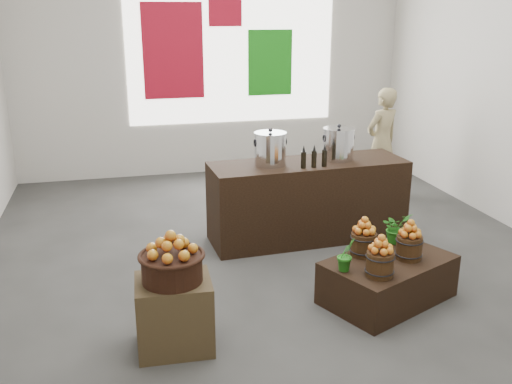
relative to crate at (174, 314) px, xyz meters
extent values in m
plane|color=#3C3C39|center=(1.18, 1.41, -0.28)|extent=(7.00, 7.00, 0.00)
cube|color=#B8B3AA|center=(1.18, 4.91, 1.72)|extent=(6.00, 0.04, 4.00)
cube|color=white|center=(1.48, 4.89, 1.72)|extent=(3.20, 0.02, 2.40)
cube|color=maroon|center=(0.58, 4.88, 1.62)|extent=(0.90, 0.04, 1.40)
cube|color=#167912|center=(2.08, 4.88, 1.42)|extent=(0.70, 0.04, 1.00)
cube|color=maroon|center=(1.38, 4.88, 2.22)|extent=(0.50, 0.04, 0.50)
cube|color=#4A3B22|center=(0.00, 0.00, 0.00)|extent=(0.58, 0.48, 0.56)
cylinder|color=black|center=(0.00, 0.00, 0.38)|extent=(0.45, 0.45, 0.20)
cube|color=black|center=(1.93, 0.30, -0.09)|extent=(1.32, 1.10, 0.39)
cylinder|color=#3E2411|center=(1.69, 0.03, 0.21)|extent=(0.23, 0.23, 0.21)
cylinder|color=#3E2411|center=(2.10, 0.28, 0.21)|extent=(0.23, 0.23, 0.21)
cylinder|color=#3E2411|center=(1.74, 0.45, 0.21)|extent=(0.23, 0.23, 0.21)
imported|color=#1F6C16|center=(2.15, 0.64, 0.26)|extent=(0.32, 0.30, 0.29)
imported|color=#1F6C16|center=(1.46, 0.19, 0.25)|extent=(0.19, 0.17, 0.29)
cube|color=black|center=(1.70, 1.87, 0.16)|extent=(2.21, 0.80, 0.89)
cylinder|color=silver|center=(1.26, 1.85, 0.78)|extent=(0.34, 0.34, 0.34)
cylinder|color=silver|center=(2.05, 1.88, 0.78)|extent=(0.34, 0.34, 0.34)
imported|color=#918359|center=(3.23, 3.19, 0.46)|extent=(0.64, 0.53, 1.49)
camera|label=1|loc=(-0.32, -3.87, 2.20)|focal=40.00mm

